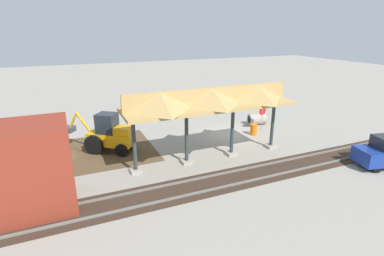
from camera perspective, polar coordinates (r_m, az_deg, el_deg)
ground_plane at (r=25.32m, az=7.58°, el=-1.21°), size 120.00×120.00×0.00m
dirt_work_zone at (r=22.69m, az=-19.62°, el=-4.53°), size 9.60×7.00×0.01m
platform_canopy at (r=19.24m, az=3.60°, el=5.52°), size 11.38×3.20×4.90m
rail_tracks at (r=20.23m, az=17.59°, el=-7.06°), size 60.00×2.58×0.15m
stop_sign at (r=26.33m, az=13.25°, el=2.72°), size 0.75×0.17×2.14m
backhoe at (r=22.08m, az=-15.56°, el=-1.23°), size 4.83×3.96×2.82m
dirt_mound at (r=23.07m, az=-24.15°, el=-4.74°), size 6.20×6.20×2.38m
concrete_pipe at (r=28.23m, az=12.26°, el=1.67°), size 1.71×1.30×1.02m
brick_utility_building at (r=16.27m, az=-28.19°, el=-6.67°), size 3.59×3.40×4.28m
traffic_barrel at (r=25.40m, az=11.65°, el=-0.30°), size 0.56×0.56×0.90m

